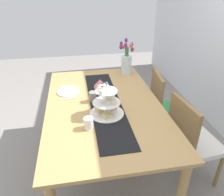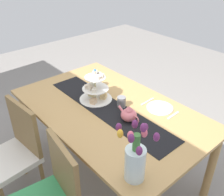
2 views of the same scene
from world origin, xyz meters
The scene contains 13 objects.
ground_plane centered at (0.00, 0.00, 0.00)m, with size 8.00×8.00×0.00m, color gray.
dining_table centered at (0.00, 0.00, 0.68)m, with size 1.75×1.07×0.77m.
chair_left centered at (-0.27, 0.76, 0.50)m, with size 0.47×0.47×0.91m.
chair_right centered at (0.34, 0.76, 0.50)m, with size 0.46×0.46×0.91m.
table_runner centered at (0.00, 0.02, 0.77)m, with size 1.41×0.29×0.00m, color black.
tiered_cake_stand centered at (0.19, 0.00, 0.88)m, with size 0.30×0.30×0.30m.
teapot centered at (-0.25, 0.00, 0.83)m, with size 0.24×0.13×0.14m.
tulip_vase centered at (-0.69, 0.39, 0.93)m, with size 0.25×0.19×0.43m.
dinner_plate_left centered at (-0.29, -0.33, 0.78)m, with size 0.23×0.23×0.01m, color white.
fork_left centered at (-0.44, -0.33, 0.78)m, with size 0.02×0.15×0.01m, color silver.
knife_left centered at (-0.15, -0.33, 0.78)m, with size 0.01×0.17×0.01m, color silver.
mug_grey centered at (-0.06, -0.09, 0.82)m, with size 0.08×0.08×0.10m, color slate.
mug_white_text centered at (0.37, -0.17, 0.82)m, with size 0.08×0.08×0.10m, color white.
Camera 2 is at (-1.43, 1.20, 2.00)m, focal length 40.80 mm.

